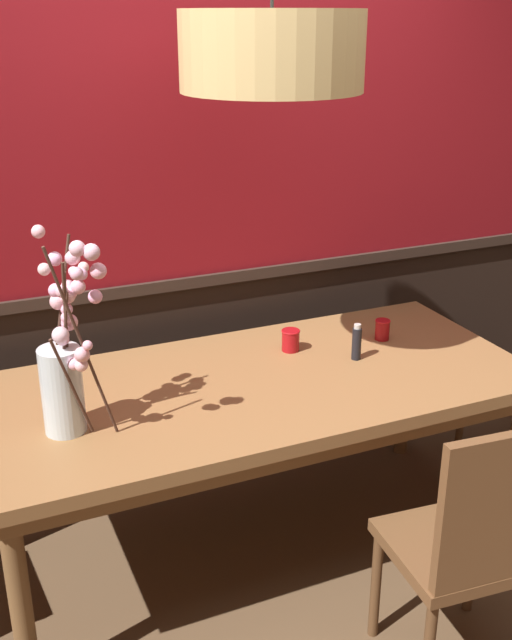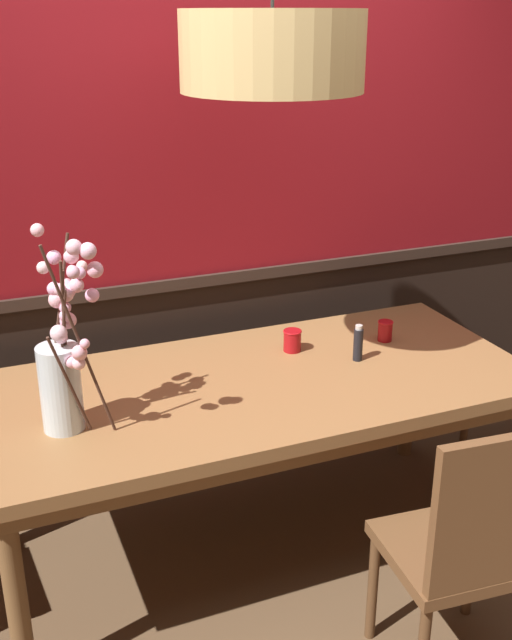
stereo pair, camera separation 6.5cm
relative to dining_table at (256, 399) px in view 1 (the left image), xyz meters
The scene contains 11 objects.
ground_plane 0.68m from the dining_table, ahead, with size 24.00×24.00×0.00m, color brown.
back_wall 0.96m from the dining_table, 90.00° to the left, with size 5.80×0.14×2.74m.
dining_table is the anchor object (origin of this frame).
chair_near_side_right 0.97m from the dining_table, 68.00° to the right, with size 0.48×0.44×0.98m.
chair_far_side_left 0.95m from the dining_table, 107.66° to the left, with size 0.48×0.42×0.94m.
chair_far_side_right 0.95m from the dining_table, 71.95° to the left, with size 0.43×0.43×0.91m.
vase_with_blossoms 0.79m from the dining_table, behind, with size 0.23×0.32×0.70m.
candle_holder_nearer_center 0.68m from the dining_table, 12.72° to the left, with size 0.07×0.07×0.09m.
candle_holder_nearer_edge 0.34m from the dining_table, 39.30° to the left, with size 0.08×0.08×0.09m.
condiment_bottle 0.47m from the dining_table, ahead, with size 0.04×0.04×0.15m.
pendant_lamp 1.27m from the dining_table, 21.51° to the left, with size 0.62×0.62×0.92m.
Camera 1 is at (-1.05, -2.41, 2.06)m, focal length 43.13 mm.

